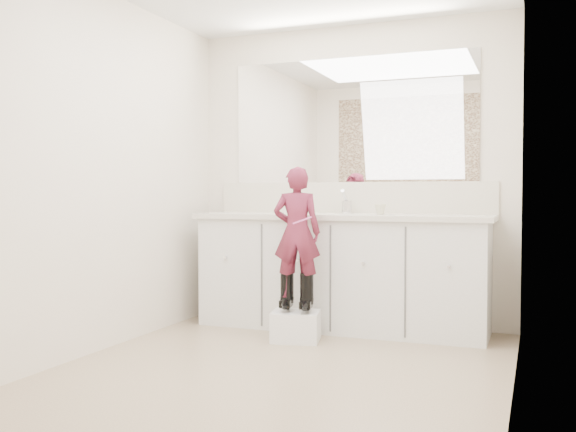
% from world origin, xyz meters
% --- Properties ---
extents(floor, '(3.00, 3.00, 0.00)m').
position_xyz_m(floor, '(0.00, 0.00, 0.00)').
color(floor, '#7F6653').
rests_on(floor, ground).
extents(wall_back, '(2.60, 0.00, 2.60)m').
position_xyz_m(wall_back, '(0.00, 1.50, 1.20)').
color(wall_back, beige).
rests_on(wall_back, floor).
extents(wall_front, '(2.60, 0.00, 2.60)m').
position_xyz_m(wall_front, '(0.00, -1.50, 1.20)').
color(wall_front, beige).
rests_on(wall_front, floor).
extents(wall_left, '(0.00, 3.00, 3.00)m').
position_xyz_m(wall_left, '(-1.30, 0.00, 1.20)').
color(wall_left, beige).
rests_on(wall_left, floor).
extents(wall_right, '(0.00, 3.00, 3.00)m').
position_xyz_m(wall_right, '(1.30, 0.00, 1.20)').
color(wall_right, beige).
rests_on(wall_right, floor).
extents(vanity_cabinet, '(2.20, 0.55, 0.85)m').
position_xyz_m(vanity_cabinet, '(0.00, 1.23, 0.42)').
color(vanity_cabinet, silver).
rests_on(vanity_cabinet, floor).
extents(countertop, '(2.28, 0.58, 0.04)m').
position_xyz_m(countertop, '(0.00, 1.21, 0.87)').
color(countertop, beige).
rests_on(countertop, vanity_cabinet).
extents(backsplash, '(2.28, 0.03, 0.25)m').
position_xyz_m(backsplash, '(0.00, 1.49, 1.02)').
color(backsplash, beige).
rests_on(backsplash, countertop).
extents(mirror, '(2.00, 0.02, 1.00)m').
position_xyz_m(mirror, '(0.00, 1.49, 1.64)').
color(mirror, white).
rests_on(mirror, wall_back).
extents(dot_panel, '(2.00, 0.01, 1.20)m').
position_xyz_m(dot_panel, '(0.00, -1.49, 1.65)').
color(dot_panel, '#472819').
rests_on(dot_panel, wall_front).
extents(faucet, '(0.08, 0.08, 0.10)m').
position_xyz_m(faucet, '(0.00, 1.38, 0.94)').
color(faucet, silver).
rests_on(faucet, countertop).
extents(cup, '(0.11, 0.11, 0.08)m').
position_xyz_m(cup, '(0.30, 1.24, 0.93)').
color(cup, beige).
rests_on(cup, countertop).
extents(soap_bottle, '(0.11, 0.12, 0.22)m').
position_xyz_m(soap_bottle, '(-0.39, 1.19, 1.00)').
color(soap_bottle, silver).
rests_on(soap_bottle, countertop).
extents(step_stool, '(0.38, 0.34, 0.21)m').
position_xyz_m(step_stool, '(-0.18, 0.71, 0.11)').
color(step_stool, white).
rests_on(step_stool, floor).
extents(boot_left, '(0.14, 0.20, 0.28)m').
position_xyz_m(boot_left, '(-0.26, 0.73, 0.35)').
color(boot_left, black).
rests_on(boot_left, step_stool).
extents(boot_right, '(0.14, 0.20, 0.28)m').
position_xyz_m(boot_right, '(-0.11, 0.73, 0.35)').
color(boot_right, black).
rests_on(boot_right, step_stool).
extents(toddler, '(0.38, 0.29, 0.93)m').
position_xyz_m(toddler, '(-0.18, 0.73, 0.77)').
color(toddler, '#A63353').
rests_on(toddler, step_stool).
extents(toothbrush, '(0.14, 0.04, 0.06)m').
position_xyz_m(toothbrush, '(-0.11, 0.65, 0.86)').
color(toothbrush, '#E057AA').
rests_on(toothbrush, toddler).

